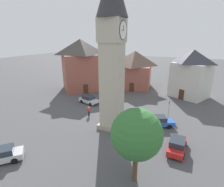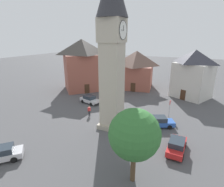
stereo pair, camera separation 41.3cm
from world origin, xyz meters
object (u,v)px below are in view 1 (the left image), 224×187
car_silver_kerb (1,155)px  building_shop_left (191,73)px  car_blue_kerb (89,100)px  building_corner_back (81,65)px  car_red_corner (159,121)px  car_white_side (177,145)px  pedestrian (89,110)px  clock_tower (112,38)px  building_hall_far (135,69)px  tree (137,134)px  road_sign (169,106)px

car_silver_kerb → building_shop_left: size_ratio=0.42×
car_blue_kerb → building_corner_back: building_corner_back is taller
car_red_corner → car_white_side: same height
pedestrian → building_shop_left: 22.85m
clock_tower → car_red_corner: size_ratio=4.67×
clock_tower → building_hall_far: bearing=-169.3°
building_corner_back → building_hall_far: size_ratio=1.23×
tree → road_sign: (-14.97, 0.60, -2.73)m
clock_tower → car_silver_kerb: clock_tower is taller
pedestrian → building_corner_back: size_ratio=0.14×
tree → building_shop_left: size_ratio=0.69×
clock_tower → building_hall_far: clock_tower is taller
car_blue_kerb → building_shop_left: building_shop_left is taller
car_blue_kerb → clock_tower: bearing=51.2°
tree → car_silver_kerb: bearing=-74.6°
building_corner_back → car_red_corner: bearing=61.9°
building_hall_far → building_shop_left: bearing=80.8°
building_shop_left → car_blue_kerb: bearing=-53.2°
road_sign → building_hall_far: bearing=-143.4°
building_hall_far → road_sign: building_hall_far is taller
building_corner_back → road_sign: 23.23m
building_shop_left → car_white_side: bearing=0.0°
car_red_corner → building_corner_back: bearing=-118.1°
building_corner_back → car_silver_kerb: bearing=17.3°
clock_tower → car_white_side: bearing=77.8°
building_shop_left → building_corner_back: 24.53m
clock_tower → car_blue_kerb: size_ratio=4.69×
car_red_corner → pedestrian: pedestrian is taller
car_white_side → road_sign: bearing=-165.3°
car_red_corner → pedestrian: bearing=-83.1°
clock_tower → building_shop_left: 22.43m
clock_tower → tree: (8.08, 6.12, -7.49)m
road_sign → car_red_corner: bearing=-10.3°
pedestrian → car_white_side: bearing=75.5°
car_blue_kerb → car_red_corner: size_ratio=0.99×
building_shop_left → tree: bearing=-6.1°
car_silver_kerb → road_sign: road_sign is taller
car_white_side → road_sign: road_sign is taller
car_blue_kerb → car_red_corner: same height
car_red_corner → building_corner_back: (-11.18, -20.96, 5.29)m
car_silver_kerb → building_hall_far: size_ratio=0.43×
clock_tower → road_sign: bearing=135.7°
building_hall_far → road_sign: 18.25m
car_silver_kerb → building_hall_far: building_hall_far is taller
tree → car_blue_kerb: bearing=-135.7°
clock_tower → tree: clock_tower is taller
car_silver_kerb → building_hall_far: (-33.05, 2.89, 3.90)m
building_corner_back → road_sign: building_corner_back is taller
car_silver_kerb → car_white_side: 18.67m
car_silver_kerb → car_red_corner: same height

